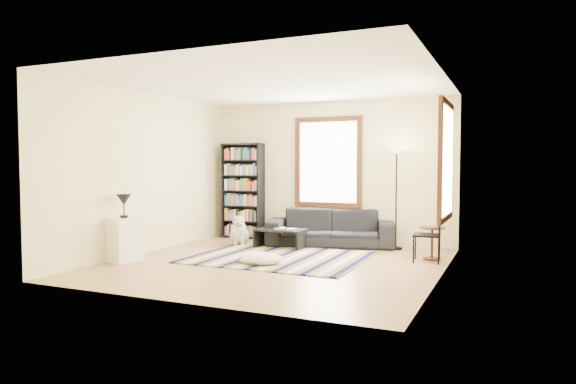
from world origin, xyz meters
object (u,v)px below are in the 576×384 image
at_px(white_cabinet, 124,239).
at_px(bookshelf, 243,191).
at_px(side_table, 432,243).
at_px(folding_chair, 427,235).
at_px(dog, 239,230).
at_px(floor_lamp, 396,199).
at_px(sofa, 330,228).
at_px(floor_cushion, 260,258).
at_px(coffee_table, 281,239).

bearing_deg(white_cabinet, bookshelf, 92.56).
xyz_separation_m(side_table, white_cabinet, (-4.50, -2.12, 0.08)).
xyz_separation_m(folding_chair, dog, (-3.60, 0.36, -0.14)).
bearing_deg(white_cabinet, floor_lamp, 48.96).
relative_size(sofa, floor_lamp, 1.29).
xyz_separation_m(floor_cushion, dog, (-1.26, 1.60, 0.19)).
bearing_deg(dog, floor_cushion, -76.41).
xyz_separation_m(sofa, floor_lamp, (1.23, 0.10, 0.58)).
distance_m(side_table, folding_chair, 0.29).
xyz_separation_m(bookshelf, dog, (0.40, -0.86, -0.71)).
bearing_deg(floor_lamp, bookshelf, 177.04).
relative_size(coffee_table, dog, 1.56).
relative_size(floor_lamp, side_table, 3.44).
xyz_separation_m(coffee_table, white_cabinet, (-1.76, -2.18, 0.17)).
bearing_deg(bookshelf, floor_cushion, -56.00).
distance_m(sofa, folding_chair, 2.17).
relative_size(floor_cushion, folding_chair, 0.86).
bearing_deg(white_cabinet, side_table, 35.99).
relative_size(sofa, folding_chair, 2.78).
bearing_deg(sofa, floor_cushion, -115.03).
relative_size(floor_cushion, side_table, 1.38).
xyz_separation_m(sofa, coffee_table, (-0.75, -0.66, -0.17)).
height_order(sofa, bookshelf, bookshelf).
xyz_separation_m(floor_lamp, white_cabinet, (-3.73, -2.94, -0.58)).
bearing_deg(sofa, white_cabinet, -146.17).
xyz_separation_m(bookshelf, side_table, (4.05, -0.99, -0.73)).
height_order(coffee_table, floor_lamp, floor_lamp).
distance_m(bookshelf, coffee_table, 1.80).
relative_size(side_table, dog, 0.94).
relative_size(sofa, coffee_table, 2.66).
height_order(sofa, side_table, sofa).
bearing_deg(floor_cushion, dog, 128.22).
bearing_deg(side_table, dog, 178.06).
height_order(folding_chair, white_cabinet, folding_chair).
bearing_deg(floor_cushion, side_table, 31.63).
height_order(sofa, dog, sofa).
bearing_deg(folding_chair, floor_lamp, 119.10).
distance_m(sofa, bookshelf, 2.17).
bearing_deg(folding_chair, sofa, 148.79).
distance_m(floor_lamp, white_cabinet, 4.79).
relative_size(floor_cushion, white_cabinet, 1.06).
distance_m(white_cabinet, dog, 2.40).
bearing_deg(folding_chair, floor_cushion, -157.27).
xyz_separation_m(bookshelf, floor_lamp, (3.29, -0.17, -0.07)).
bearing_deg(white_cabinet, coffee_table, 61.88).
bearing_deg(coffee_table, dog, 175.84).
height_order(floor_cushion, folding_chair, folding_chair).
bearing_deg(floor_lamp, dog, -166.46).
distance_m(floor_cushion, dog, 2.04).
bearing_deg(white_cabinet, floor_cushion, 27.86).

